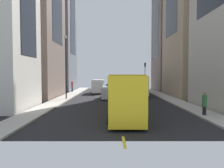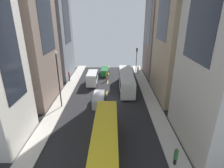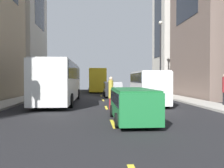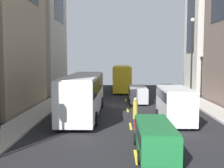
{
  "view_description": "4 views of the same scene",
  "coord_description": "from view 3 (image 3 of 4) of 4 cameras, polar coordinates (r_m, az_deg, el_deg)",
  "views": [
    {
      "loc": [
        0.65,
        31.87,
        3.61
      ],
      "look_at": [
        0.62,
        1.32,
        2.18
      ],
      "focal_mm": 33.31,
      "sensor_mm": 36.0,
      "label": 1
    },
    {
      "loc": [
        -1.11,
        27.96,
        14.0
      ],
      "look_at": [
        -0.97,
        -0.21,
        2.99
      ],
      "focal_mm": 28.65,
      "sensor_mm": 36.0,
      "label": 2
    },
    {
      "loc": [
        -0.82,
        -25.32,
        1.98
      ],
      "look_at": [
        1.14,
        0.78,
        1.47
      ],
      "focal_mm": 37.53,
      "sensor_mm": 36.0,
      "label": 3
    },
    {
      "loc": [
        -0.88,
        -27.9,
        4.72
      ],
      "look_at": [
        -1.48,
        -0.77,
        2.2
      ],
      "focal_mm": 44.3,
      "sensor_mm": 36.0,
      "label": 4
    }
  ],
  "objects": [
    {
      "name": "lane_stripe_1",
      "position": [
        10.54,
        0.26,
        -9.66
      ],
      "size": [
        0.16,
        2.0,
        0.01
      ],
      "primitive_type": "cube",
      "color": "yellow",
      "rests_on": "ground"
    },
    {
      "name": "pedestrian_waiting_curb",
      "position": [
        40.15,
        -13.51,
        -0.1
      ],
      "size": [
        0.4,
        0.4,
        1.92
      ],
      "rotation": [
        0.0,
        0.0,
        2.73
      ],
      "color": "black",
      "rests_on": "ground"
    },
    {
      "name": "delivery_van_white",
      "position": [
        17.94,
        8.94,
        -0.39
      ],
      "size": [
        2.25,
        5.04,
        2.58
      ],
      "color": "white",
      "rests_on": "ground"
    },
    {
      "name": "lane_stripe_3",
      "position": [
        22.42,
        -2.18,
        -3.93
      ],
      "size": [
        0.16,
        2.0,
        0.01
      ],
      "primitive_type": "cube",
      "color": "yellow",
      "rests_on": "ground"
    },
    {
      "name": "city_bus_white",
      "position": [
        20.26,
        -12.54,
        1.18
      ],
      "size": [
        2.8,
        11.65,
        3.35
      ],
      "color": "silver",
      "rests_on": "ground"
    },
    {
      "name": "lane_stripe_7",
      "position": [
        46.37,
        -3.27,
        -1.32
      ],
      "size": [
        0.16,
        2.0,
        0.01
      ],
      "primitive_type": "cube",
      "color": "yellow",
      "rests_on": "ground"
    },
    {
      "name": "streetlamp_near",
      "position": [
        29.11,
        11.72,
        7.93
      ],
      "size": [
        0.44,
        0.44,
        8.89
      ],
      "color": "black",
      "rests_on": "ground"
    },
    {
      "name": "building_east_2",
      "position": [
        40.09,
        17.81,
        15.72
      ],
      "size": [
        9.43,
        7.03,
        24.24
      ],
      "color": "beige",
      "rests_on": "ground"
    },
    {
      "name": "sidewalk_west",
      "position": [
        26.32,
        -19.55,
        -3.09
      ],
      "size": [
        2.21,
        44.0,
        0.15
      ],
      "primitive_type": "cube",
      "color": "#B2ADA3",
      "rests_on": "ground"
    },
    {
      "name": "sidewalk_east",
      "position": [
        26.8,
        14.38,
        -2.99
      ],
      "size": [
        2.21,
        44.0,
        0.15
      ],
      "primitive_type": "cube",
      "color": "#B2ADA3",
      "rests_on": "ground"
    },
    {
      "name": "car_green_1",
      "position": [
        11.04,
        4.99,
        -4.43
      ],
      "size": [
        1.89,
        4.59,
        1.54
      ],
      "color": "#1E7238",
      "rests_on": "ground"
    },
    {
      "name": "lane_stripe_5",
      "position": [
        34.39,
        -2.92,
        -2.17
      ],
      "size": [
        0.16,
        2.0,
        0.01
      ],
      "primitive_type": "cube",
      "color": "yellow",
      "rests_on": "ground"
    },
    {
      "name": "streetcar_yellow",
      "position": [
        38.56,
        -3.6,
        1.33
      ],
      "size": [
        2.7,
        12.09,
        3.59
      ],
      "color": "yellow",
      "rests_on": "ground"
    },
    {
      "name": "lane_stripe_2",
      "position": [
        16.46,
        -1.41,
        -5.76
      ],
      "size": [
        0.16,
        2.0,
        0.01
      ],
      "primitive_type": "cube",
      "color": "yellow",
      "rests_on": "ground"
    },
    {
      "name": "lane_stripe_4",
      "position": [
        28.4,
        -2.63,
        -2.87
      ],
      "size": [
        0.16,
        2.0,
        0.01
      ],
      "primitive_type": "cube",
      "color": "yellow",
      "rests_on": "ground"
    },
    {
      "name": "car_silver_0",
      "position": [
        26.89,
        0.08,
        -0.95
      ],
      "size": [
        1.98,
        4.68,
        1.71
      ],
      "color": "#B7BABF",
      "rests_on": "ground"
    },
    {
      "name": "ground_plane",
      "position": [
        25.41,
        -2.43,
        -3.35
      ],
      "size": [
        41.69,
        41.69,
        0.0
      ],
      "primitive_type": "plane",
      "color": "black"
    },
    {
      "name": "lane_stripe_6",
      "position": [
        40.38,
        -3.12,
        -1.69
      ],
      "size": [
        0.16,
        2.0,
        0.01
      ],
      "primitive_type": "cube",
      "color": "yellow",
      "rests_on": "ground"
    },
    {
      "name": "pedestrian_crossing_near",
      "position": [
        15.46,
        -0.27,
        -1.97
      ],
      "size": [
        0.32,
        0.32,
        2.15
      ],
      "rotation": [
        0.0,
        0.0,
        2.32
      ],
      "color": "maroon",
      "rests_on": "ground"
    }
  ]
}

